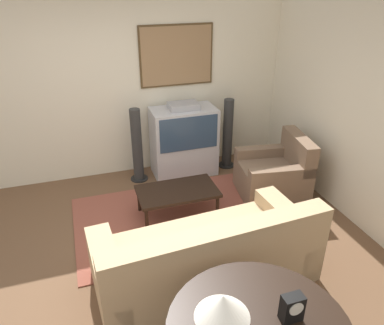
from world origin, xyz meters
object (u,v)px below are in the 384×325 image
at_px(table_lamp, 223,307).
at_px(speaker_tower_left, 137,147).
at_px(coffee_table, 177,193).
at_px(armchair, 274,176).
at_px(mantel_clock, 292,308).
at_px(speaker_tower_right, 228,135).
at_px(couch, 207,257).
at_px(tv, 184,141).

distance_m(table_lamp, speaker_tower_left, 3.54).
bearing_deg(coffee_table, speaker_tower_left, 105.18).
height_order(armchair, mantel_clock, mantel_clock).
bearing_deg(coffee_table, speaker_tower_right, 43.79).
distance_m(coffee_table, speaker_tower_right, 1.59).
height_order(couch, speaker_tower_left, speaker_tower_left).
distance_m(tv, table_lamp, 3.64).
bearing_deg(tv, table_lamp, -103.12).
distance_m(couch, coffee_table, 1.21).
relative_size(tv, speaker_tower_right, 1.01).
relative_size(speaker_tower_left, speaker_tower_right, 1.00).
height_order(coffee_table, speaker_tower_right, speaker_tower_right).
relative_size(couch, armchair, 2.27).
relative_size(mantel_clock, speaker_tower_right, 0.18).
distance_m(armchair, speaker_tower_left, 2.02).
bearing_deg(table_lamp, armchair, 53.73).
bearing_deg(coffee_table, table_lamp, -99.32).
relative_size(tv, armchair, 1.15).
relative_size(tv, coffee_table, 1.13).
relative_size(armchair, speaker_tower_right, 0.88).
xyz_separation_m(speaker_tower_left, speaker_tower_right, (1.44, 0.00, 0.00)).
xyz_separation_m(coffee_table, table_lamp, (-0.40, -2.41, 0.68)).
relative_size(tv, couch, 0.51).
bearing_deg(table_lamp, mantel_clock, -0.13).
bearing_deg(couch, mantel_clock, 93.67).
xyz_separation_m(table_lamp, speaker_tower_right, (1.54, 3.50, -0.49)).
height_order(coffee_table, table_lamp, table_lamp).
bearing_deg(speaker_tower_left, speaker_tower_right, 0.00).
bearing_deg(mantel_clock, coffee_table, 92.70).
bearing_deg(speaker_tower_left, tv, 0.52).
distance_m(armchair, speaker_tower_right, 1.09).
distance_m(armchair, coffee_table, 1.43).
height_order(couch, speaker_tower_right, speaker_tower_right).
distance_m(tv, speaker_tower_left, 0.72).
height_order(coffee_table, mantel_clock, mantel_clock).
bearing_deg(couch, tv, -105.03).
xyz_separation_m(mantel_clock, speaker_tower_right, (1.03, 3.50, -0.30)).
bearing_deg(coffee_table, mantel_clock, -87.30).
xyz_separation_m(couch, armchair, (1.47, 1.28, -0.00)).
bearing_deg(speaker_tower_right, armchair, -74.57).
relative_size(table_lamp, speaker_tower_left, 0.34).
bearing_deg(mantel_clock, tv, 84.97).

